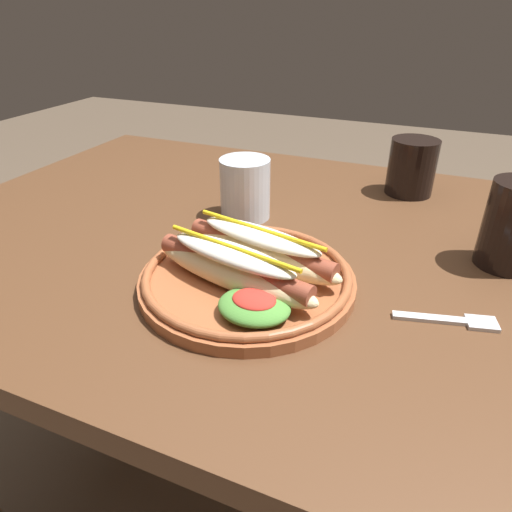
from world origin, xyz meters
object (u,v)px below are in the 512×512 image
at_px(fork, 454,321).
at_px(soda_cup, 412,167).
at_px(water_cup, 245,189).
at_px(hot_dog_plate, 247,271).

relative_size(fork, soda_cup, 1.14).
relative_size(fork, water_cup, 1.17).
bearing_deg(water_cup, hot_dog_plate, -65.25).
height_order(hot_dog_plate, fork, hot_dog_plate).
height_order(hot_dog_plate, water_cup, water_cup).
distance_m(fork, soda_cup, 0.42).
xyz_separation_m(soda_cup, water_cup, (-0.25, -0.22, -0.00)).
bearing_deg(water_cup, fork, -27.01).
relative_size(hot_dog_plate, fork, 2.36).
distance_m(hot_dog_plate, water_cup, 0.23).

